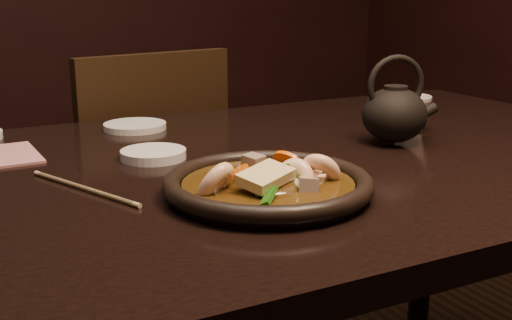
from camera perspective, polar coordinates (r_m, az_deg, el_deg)
name	(u,v)px	position (r m, az deg, el deg)	size (l,w,h in m)	color
table	(262,202)	(1.10, 0.55, -3.77)	(1.60, 0.90, 0.75)	black
chair	(137,205)	(1.70, -10.52, -3.95)	(0.49, 0.49, 0.88)	black
plate	(268,185)	(0.88, 1.08, -2.25)	(0.29, 0.29, 0.03)	black
stirfry	(271,182)	(0.88, 1.36, -1.96)	(0.23, 0.16, 0.07)	#38230A
soy_dish	(153,154)	(1.09, -9.11, 0.51)	(0.11, 0.11, 0.02)	silver
saucer_right	(135,126)	(1.33, -10.71, 2.98)	(0.13, 0.13, 0.01)	silver
tea_cup	(411,112)	(1.31, 13.62, 4.15)	(0.08, 0.07, 0.08)	beige
chopsticks	(84,188)	(0.94, -15.07, -2.43)	(0.10, 0.23, 0.01)	tan
teapot	(395,112)	(1.20, 12.24, 4.23)	(0.14, 0.12, 0.16)	black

